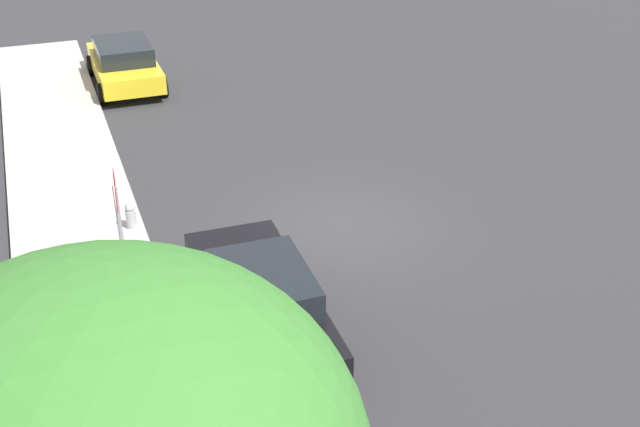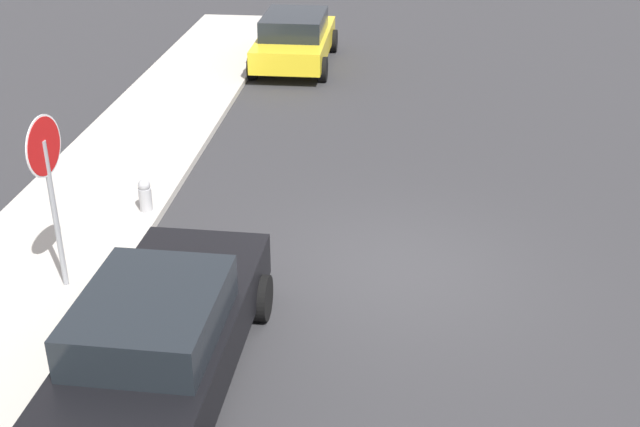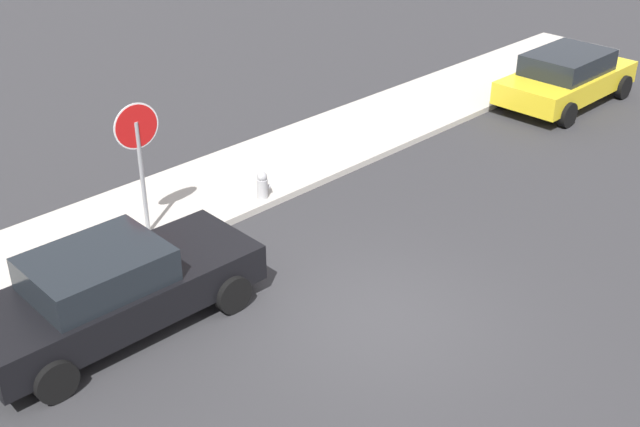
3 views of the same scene
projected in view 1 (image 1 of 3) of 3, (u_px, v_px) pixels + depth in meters
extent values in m
plane|color=#2D2D30|center=(342.00, 226.00, 17.55)|extent=(60.00, 60.00, 0.00)
cube|color=#B2ADA3|center=(86.00, 270.00, 15.84)|extent=(32.00, 2.73, 0.14)
cylinder|color=gray|center=(122.00, 244.00, 14.55)|extent=(0.08, 0.08, 2.36)
cylinder|color=white|center=(115.00, 190.00, 14.02)|extent=(0.85, 0.11, 0.86)
cylinder|color=red|center=(115.00, 190.00, 14.02)|extent=(0.80, 0.12, 0.80)
cube|color=black|center=(260.00, 304.00, 13.90)|extent=(4.59, 1.85, 0.62)
cube|color=black|center=(263.00, 285.00, 13.38)|extent=(2.04, 1.58, 0.53)
cylinder|color=black|center=(194.00, 280.00, 15.07)|extent=(0.65, 0.24, 0.64)
cylinder|color=black|center=(282.00, 264.00, 15.57)|extent=(0.65, 0.24, 0.64)
cylinder|color=black|center=(232.00, 384.00, 12.51)|extent=(0.65, 0.24, 0.64)
cylinder|color=black|center=(337.00, 360.00, 13.00)|extent=(0.65, 0.24, 0.64)
cube|color=yellow|center=(125.00, 67.00, 25.23)|extent=(4.26, 1.84, 0.57)
cube|color=black|center=(123.00, 51.00, 24.90)|extent=(2.29, 1.62, 0.54)
cylinder|color=black|center=(91.00, 65.00, 26.27)|extent=(0.64, 0.22, 0.64)
cylinder|color=black|center=(147.00, 59.00, 26.83)|extent=(0.64, 0.22, 0.64)
cylinder|color=black|center=(102.00, 94.00, 23.89)|extent=(0.64, 0.22, 0.64)
cylinder|color=black|center=(163.00, 87.00, 24.45)|extent=(0.64, 0.22, 0.64)
cylinder|color=#A5A5A8|center=(131.00, 222.00, 17.14)|extent=(0.22, 0.22, 0.55)
sphere|color=#A5A5A8|center=(130.00, 208.00, 16.98)|extent=(0.21, 0.21, 0.21)
cylinder|color=#A5A5A8|center=(130.00, 216.00, 17.24)|extent=(0.08, 0.09, 0.09)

